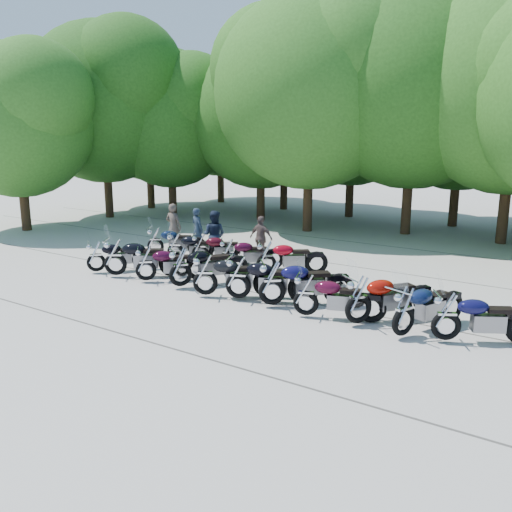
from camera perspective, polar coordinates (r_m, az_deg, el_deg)
The scene contains 32 objects.
ground at distance 14.71m, azimuth -3.25°, elevation -5.27°, with size 90.00×90.00×0.00m, color #9B958C.
tree_0 at distance 33.93m, azimuth -11.34°, elevation 14.17°, with size 7.50×7.50×9.21m.
tree_1 at distance 30.33m, azimuth -9.03°, elevation 13.69°, with size 6.97×6.97×8.55m.
tree_2 at distance 28.66m, azimuth 0.51°, elevation 14.39°, with size 7.31×7.31×8.97m.
tree_3 at distance 25.46m, azimuth 5.71°, elevation 16.79°, with size 8.70×8.70×10.67m.
tree_4 at distance 25.57m, azimuth 16.32°, elevation 17.04°, with size 9.13×9.13×11.20m.
tree_9 at distance 36.17m, azimuth -3.84°, elevation 14.40°, with size 7.59×7.59×9.32m.
tree_10 at distance 32.73m, azimuth 3.04°, elevation 14.80°, with size 7.78×7.78×9.55m.
tree_11 at distance 30.16m, azimuth 10.14°, elevation 14.48°, with size 7.56×7.56×9.28m.
tree_12 at distance 28.42m, azimuth 20.85°, elevation 14.42°, with size 7.88×7.88×9.67m.
tree_16 at distance 27.76m, azimuth -23.89°, elevation 12.85°, with size 6.97×6.97×8.55m.
tree_17 at distance 30.69m, azimuth -15.80°, elevation 15.19°, with size 8.31×8.31×10.20m.
motorcycle_0 at distance 18.66m, azimuth -16.51°, elevation 0.05°, with size 0.65×2.13×1.20m, color black, non-canonical shape.
motorcycle_1 at distance 17.94m, azimuth -14.62°, elevation 0.03°, with size 0.77×2.53×1.43m, color black, non-canonical shape.
motorcycle_2 at distance 17.14m, azimuth -11.53°, elevation -0.69°, with size 0.68×2.23×1.26m, color #31061D, non-canonical shape.
motorcycle_3 at distance 16.27m, azimuth -7.96°, elevation -1.02°, with size 0.76×2.48×1.40m, color black, non-canonical shape.
motorcycle_4 at distance 15.33m, azimuth -5.38°, elevation -1.84°, with size 0.75×2.46×1.39m, color black, non-canonical shape.
motorcycle_5 at distance 14.95m, azimuth -1.89°, elevation -2.12°, with size 0.77×2.51×1.42m, color black, non-canonical shape.
motorcycle_6 at distance 14.39m, azimuth 1.72°, elevation -2.68°, with size 0.78×2.55×1.44m, color #0F0E3E, non-canonical shape.
motorcycle_7 at distance 13.67m, azimuth 5.30°, elevation -3.94°, with size 0.68×2.25×1.27m, color #3E081C, non-canonical shape.
motorcycle_8 at distance 13.26m, azimuth 10.76°, elevation -4.37°, with size 0.76×2.48×1.40m, color #9A0E05, non-canonical shape.
motorcycle_9 at distance 12.70m, azimuth 15.30°, elevation -5.48°, with size 0.73×2.41×1.36m, color #0D183B, non-canonical shape.
motorcycle_10 at distance 12.73m, azimuth 19.45°, elevation -5.86°, with size 0.70×2.31×1.31m, color #0D0C36, non-canonical shape.
motorcycle_11 at distance 20.70m, azimuth -10.55°, elevation 1.67°, with size 0.67×2.20×1.25m, color #0B1732, non-canonical shape.
motorcycle_12 at distance 19.59m, azimuth -8.47°, elevation 1.10°, with size 0.67×2.19×1.24m, color black, non-canonical shape.
motorcycle_13 at distance 19.25m, azimuth -5.88°, elevation 0.95°, with size 0.66×2.17×1.23m, color #360710, non-canonical shape.
motorcycle_14 at distance 18.34m, azimuth -2.93°, elevation 0.37°, with size 0.65×2.14×1.21m, color #35071D, non-canonical shape.
motorcycle_15 at distance 17.59m, azimuth 1.11°, elevation -0.02°, with size 0.70×2.29×1.29m, color maroon, non-canonical shape.
rider_0 at distance 21.64m, azimuth -8.67°, elevation 3.06°, with size 0.68×0.44×1.86m, color #4F4238.
rider_1 at distance 19.85m, azimuth -4.42°, elevation 2.21°, with size 0.88×0.69×1.81m, color #1A2336.
rider_2 at distance 19.74m, azimuth 0.55°, elevation 1.91°, with size 0.95×0.40×1.62m, color brown.
rider_3 at distance 21.51m, azimuth -6.18°, elevation 2.83°, with size 0.61×0.40×1.68m, color #1D2A3D.
Camera 1 is at (8.42, -11.15, 4.60)m, focal length 38.00 mm.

